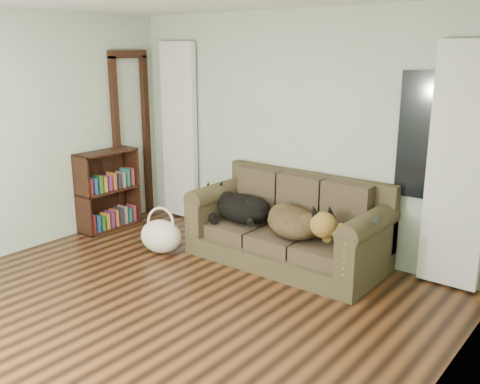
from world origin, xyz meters
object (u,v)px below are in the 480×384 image
Objects in this scene: bookshelf at (108,189)px; dog_black_lab at (240,209)px; sofa at (286,221)px; tote_bag at (161,238)px; dog_shepherd at (297,224)px.

dog_black_lab is at bearing 5.15° from bookshelf.
sofa is 2.07× the size of bookshelf.
dog_black_lab is at bearing 41.66° from tote_bag.
dog_shepherd is at bearing 19.99° from tote_bag.
sofa reaches higher than dog_shepherd.
sofa reaches higher than tote_bag.
bookshelf reaches higher than dog_shepherd.
dog_shepherd is 1.56m from tote_bag.
dog_shepherd is 1.45× the size of tote_bag.
sofa is 0.59m from dog_black_lab.
bookshelf reaches higher than sofa.
dog_shepherd is 0.74× the size of bookshelf.
tote_bag is (-1.43, -0.52, -0.33)m from dog_shepherd.
dog_black_lab is at bearing -176.12° from sofa.
dog_black_lab is 1.81m from bookshelf.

